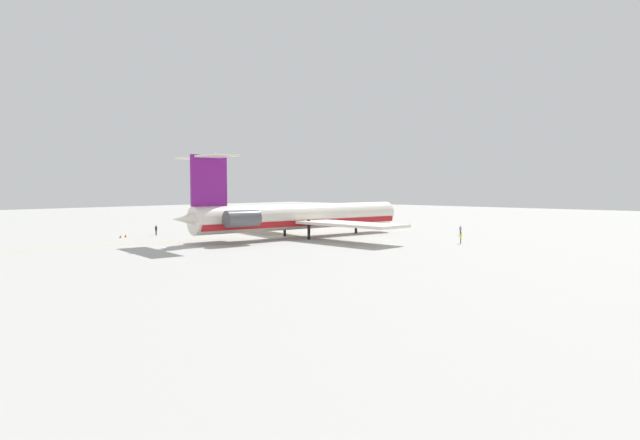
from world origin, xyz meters
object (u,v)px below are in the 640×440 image
(main_jetliner, at_px, (297,216))
(safety_cone_wingtip, at_px, (120,236))
(ground_crew_near_nose, at_px, (461,236))
(ground_crew_near_tail, at_px, (460,229))
(safety_cone_nose, at_px, (126,236))
(ground_crew_portside, at_px, (156,229))

(main_jetliner, distance_m, safety_cone_wingtip, 29.97)
(ground_crew_near_nose, xyz_separation_m, ground_crew_near_tail, (-12.65, -6.72, -0.01))
(safety_cone_nose, distance_m, safety_cone_wingtip, 1.32)
(safety_cone_wingtip, bearing_deg, safety_cone_nose, -155.47)
(ground_crew_near_nose, xyz_separation_m, safety_cone_wingtip, (30.53, -46.74, -0.85))
(ground_crew_near_tail, bearing_deg, main_jetliner, 82.06)
(ground_crew_portside, xyz_separation_m, safety_cone_wingtip, (6.54, -0.24, -0.87))
(ground_crew_near_nose, height_order, safety_cone_wingtip, ground_crew_near_nose)
(ground_crew_portside, bearing_deg, main_jetliner, -80.92)
(ground_crew_portside, distance_m, safety_cone_wingtip, 6.60)
(safety_cone_wingtip, bearing_deg, ground_crew_portside, 177.90)
(ground_crew_near_nose, relative_size, safety_cone_nose, 3.23)
(main_jetliner, height_order, safety_cone_nose, main_jetliner)
(ground_crew_near_nose, distance_m, safety_cone_nose, 55.65)
(main_jetliner, height_order, ground_crew_near_nose, main_jetliner)
(ground_crew_near_tail, relative_size, safety_cone_wingtip, 3.19)
(safety_cone_nose, bearing_deg, ground_crew_portside, 171.63)
(ground_crew_portside, bearing_deg, safety_cone_nose, 147.87)
(main_jetliner, distance_m, ground_crew_near_tail, 29.35)
(safety_cone_nose, bearing_deg, ground_crew_near_nose, 121.82)
(ground_crew_near_tail, xyz_separation_m, safety_cone_wingtip, (43.19, -40.02, -0.84))
(ground_crew_near_tail, height_order, ground_crew_portside, ground_crew_portside)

